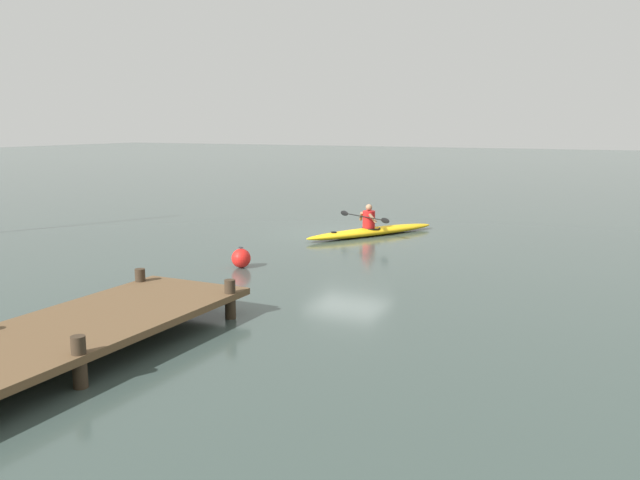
# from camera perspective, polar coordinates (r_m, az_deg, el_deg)

# --- Properties ---
(ground_plane) EXTENTS (160.00, 160.00, 0.00)m
(ground_plane) POSITION_cam_1_polar(r_m,az_deg,el_deg) (21.78, 2.48, 0.56)
(ground_plane) COLOR #384742
(kayak) EXTENTS (3.04, 4.74, 0.26)m
(kayak) POSITION_cam_1_polar(r_m,az_deg,el_deg) (21.43, 4.46, 0.74)
(kayak) COLOR #EAB214
(kayak) RESTS_ON ground
(kayaker) EXTENTS (2.18, 1.23, 0.76)m
(kayaker) POSITION_cam_1_polar(r_m,az_deg,el_deg) (21.27, 4.16, 1.89)
(kayaker) COLOR red
(kayaker) RESTS_ON kayak
(mooring_buoy_orange_mid) EXTENTS (0.48, 0.48, 0.52)m
(mooring_buoy_orange_mid) POSITION_cam_1_polar(r_m,az_deg,el_deg) (16.69, -6.77, -1.55)
(mooring_buoy_orange_mid) COLOR red
(mooring_buoy_orange_mid) RESTS_ON ground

